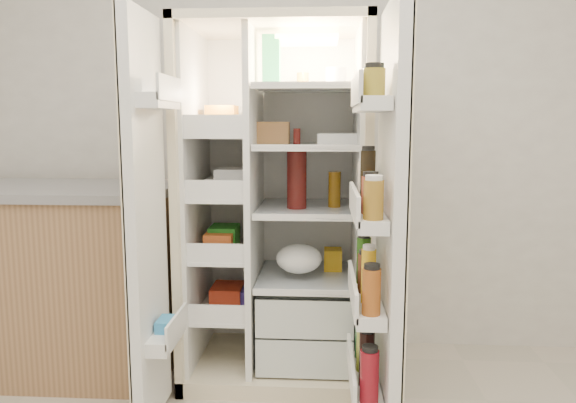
{
  "coord_description": "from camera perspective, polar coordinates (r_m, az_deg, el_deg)",
  "views": [
    {
      "loc": [
        0.1,
        -1.15,
        1.32
      ],
      "look_at": [
        -0.05,
        1.25,
        0.96
      ],
      "focal_mm": 34.0,
      "sensor_mm": 36.0,
      "label": 1
    }
  ],
  "objects": [
    {
      "name": "wall_back",
      "position": [
        3.16,
        1.86,
        8.93
      ],
      "size": [
        4.0,
        0.02,
        2.7
      ],
      "primitive_type": "cube",
      "color": "silver",
      "rests_on": "floor"
    },
    {
      "name": "refrigerator",
      "position": [
        2.87,
        -0.81,
        -3.15
      ],
      "size": [
        0.92,
        0.7,
        1.8
      ],
      "color": "beige",
      "rests_on": "floor"
    },
    {
      "name": "freezer_door",
      "position": [
        2.36,
        -14.52,
        -2.32
      ],
      "size": [
        0.15,
        0.4,
        1.72
      ],
      "color": "white",
      "rests_on": "floor"
    },
    {
      "name": "kitchen_counter",
      "position": [
        3.19,
        -23.67,
        -7.27
      ],
      "size": [
        1.36,
        0.72,
        0.99
      ],
      "color": "#9F764F",
      "rests_on": "floor"
    },
    {
      "name": "fridge_door",
      "position": [
        2.17,
        10.12,
        -3.68
      ],
      "size": [
        0.17,
        0.58,
        1.72
      ],
      "color": "white",
      "rests_on": "floor"
    }
  ]
}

